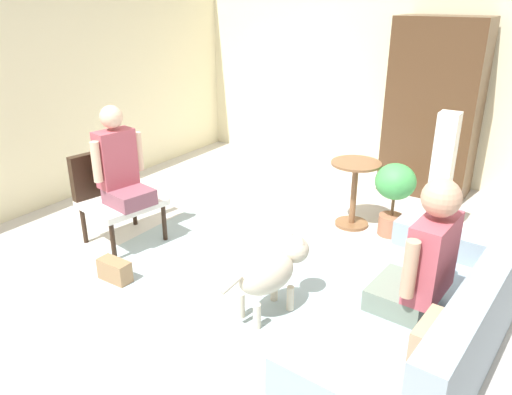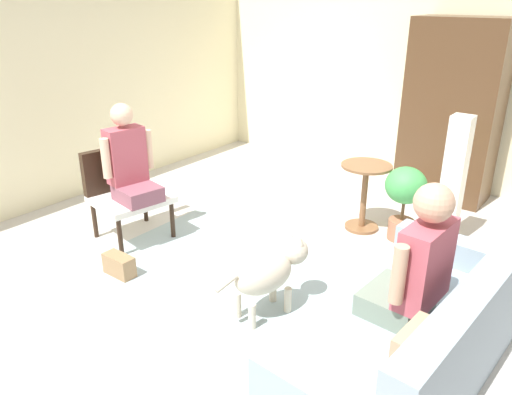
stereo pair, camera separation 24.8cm
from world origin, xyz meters
name	(u,v)px [view 2 (the right image)]	position (x,y,z in m)	size (l,w,h in m)	color
ground_plane	(259,286)	(0.00, 0.00, 0.00)	(7.75, 7.75, 0.00)	beige
back_wall	(425,74)	(0.00, 3.29, 1.31)	(6.35, 0.12, 2.62)	beige
left_wall	(62,82)	(-2.94, 0.30, 1.31)	(0.12, 7.06, 2.62)	beige
area_rug	(252,300)	(0.08, -0.20, 0.00)	(3.13, 2.48, 0.01)	#9EB2B7
couch	(413,335)	(1.33, -0.20, 0.27)	(1.04, 1.89, 0.75)	#8EA0AD
armchair	(124,186)	(-1.62, -0.01, 0.50)	(0.72, 0.75, 0.85)	black
person_on_couch	(417,266)	(1.31, -0.22, 0.75)	(0.45, 0.57, 0.87)	slate
person_on_armchair	(129,161)	(-1.47, -0.04, 0.78)	(0.50, 0.50, 0.88)	#804958
round_end_table	(364,190)	(0.17, 1.49, 0.41)	(0.49, 0.49, 0.68)	brown
dog	(269,271)	(0.26, -0.24, 0.35)	(0.40, 0.80, 0.57)	beige
potted_plant	(405,194)	(0.57, 1.50, 0.47)	(0.39, 0.39, 0.73)	#996047
column_lamp	(453,183)	(0.94, 1.67, 0.61)	(0.20, 0.20, 1.24)	#4C4742
armoire_cabinet	(452,112)	(0.50, 2.88, 0.99)	(0.98, 0.56, 1.99)	#4C331E
handbag	(119,265)	(-1.04, -0.58, 0.09)	(0.29, 0.13, 0.18)	#99724C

